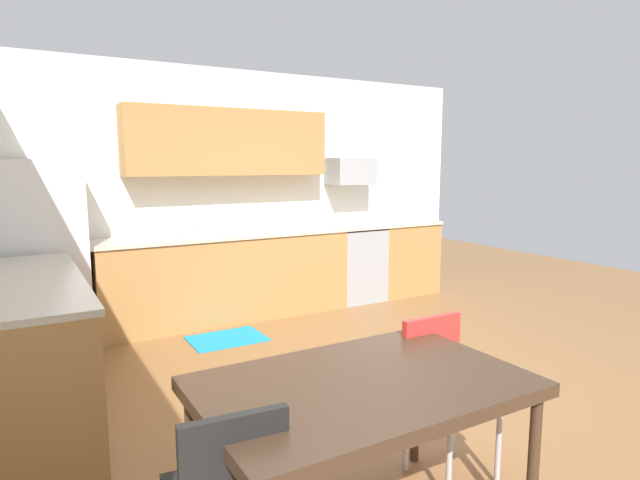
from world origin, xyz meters
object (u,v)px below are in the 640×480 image
at_px(refrigerator, 39,257).
at_px(microwave, 351,171).
at_px(oven_range, 354,263).
at_px(chair_near_table, 444,384).
at_px(dining_table, 362,394).

height_order(refrigerator, microwave, microwave).
distance_m(refrigerator, oven_range, 3.45).
height_order(refrigerator, chair_near_table, refrigerator).
relative_size(oven_range, microwave, 1.69).
distance_m(dining_table, chair_near_table, 0.76).
xyz_separation_m(oven_range, microwave, (0.00, 0.10, 1.12)).
height_order(refrigerator, oven_range, refrigerator).
bearing_deg(chair_near_table, refrigerator, 118.49).
height_order(oven_range, chair_near_table, oven_range).
bearing_deg(oven_range, chair_near_table, -116.53).
relative_size(refrigerator, chair_near_table, 2.02).
xyz_separation_m(refrigerator, chair_near_table, (1.77, -3.25, -0.35)).
height_order(oven_range, dining_table, oven_range).
distance_m(oven_range, chair_near_table, 3.73).
relative_size(microwave, chair_near_table, 0.64).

